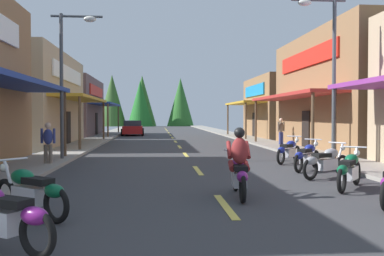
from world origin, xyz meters
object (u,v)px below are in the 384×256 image
object	(u,v)px
streetlamp_right	(326,56)
motorcycle_parked_right_3	(349,170)
rider_cruising_lead	(239,168)
pedestrian_browsing	(48,141)
motorcycle_parked_right_4	(326,161)
pedestrian_by_shop	(281,130)
motorcycle_parked_right_5	(307,156)
motorcycle_parked_right_6	(289,150)
parked_car_curbside	(133,128)
streetlamp_left	(69,65)
motorcycle_parked_left_2	(30,191)

from	to	relation	value
streetlamp_right	motorcycle_parked_right_3	world-z (taller)	streetlamp_right
rider_cruising_lead	pedestrian_browsing	bearing A→B (deg)	46.61
motorcycle_parked_right_4	pedestrian_by_shop	size ratio (longest dim) A/B	1.10
motorcycle_parked_right_5	pedestrian_browsing	bearing A→B (deg)	118.88
motorcycle_parked_right_4	pedestrian_browsing	distance (m)	9.59
streetlamp_right	pedestrian_browsing	size ratio (longest dim) A/B	3.88
motorcycle_parked_right_3	pedestrian_by_shop	world-z (taller)	pedestrian_by_shop
motorcycle_parked_right_6	parked_car_curbside	world-z (taller)	parked_car_curbside
streetlamp_left	motorcycle_parked_right_6	size ratio (longest dim) A/B	3.49
pedestrian_browsing	motorcycle_parked_right_5	bearing A→B (deg)	-87.79
motorcycle_parked_right_5	motorcycle_parked_right_6	size ratio (longest dim) A/B	0.99
motorcycle_parked_right_5	rider_cruising_lead	size ratio (longest dim) A/B	0.78
pedestrian_by_shop	motorcycle_parked_right_5	bearing A→B (deg)	136.50
rider_cruising_lead	motorcycle_parked_right_6	bearing A→B (deg)	-20.63
streetlamp_right	motorcycle_parked_right_5	xyz separation A→B (m)	(-1.20, -1.44, -3.51)
motorcycle_parked_right_6	motorcycle_parked_left_2	world-z (taller)	same
motorcycle_parked_right_4	parked_car_curbside	size ratio (longest dim) A/B	0.43
motorcycle_parked_right_3	pedestrian_by_shop	distance (m)	15.43
pedestrian_browsing	parked_car_curbside	bearing A→B (deg)	10.43
motorcycle_parked_right_3	pedestrian_by_shop	bearing A→B (deg)	27.67
streetlamp_left	pedestrian_by_shop	distance (m)	13.74
motorcycle_parked_right_4	motorcycle_parked_left_2	world-z (taller)	same
motorcycle_parked_right_6	parked_car_curbside	distance (m)	25.83
motorcycle_parked_right_3	rider_cruising_lead	xyz separation A→B (m)	(-2.93, -0.81, 0.17)
motorcycle_parked_left_2	pedestrian_by_shop	world-z (taller)	pedestrian_by_shop
motorcycle_parked_right_4	motorcycle_parked_right_5	distance (m)	1.77
pedestrian_browsing	pedestrian_by_shop	bearing A→B (deg)	-35.60
streetlamp_right	motorcycle_parked_left_2	xyz separation A→B (m)	(-8.47, -7.62, -3.51)
streetlamp_left	streetlamp_right	distance (m)	9.92
parked_car_curbside	streetlamp_right	bearing A→B (deg)	-163.79
motorcycle_parked_right_4	motorcycle_parked_right_5	world-z (taller)	same
streetlamp_left	motorcycle_parked_right_4	size ratio (longest dim) A/B	3.15
parked_car_curbside	motorcycle_parked_right_6	bearing A→B (deg)	-165.56
streetlamp_right	motorcycle_parked_right_3	size ratio (longest dim) A/B	3.51
motorcycle_parked_left_2	pedestrian_by_shop	distance (m)	20.17
motorcycle_parked_right_6	motorcycle_parked_left_2	distance (m)	11.21
streetlamp_left	pedestrian_by_shop	bearing A→B (deg)	35.49
motorcycle_parked_right_6	motorcycle_parked_right_3	bearing A→B (deg)	-142.46
motorcycle_parked_right_3	motorcycle_parked_right_6	xyz separation A→B (m)	(0.33, 5.99, 0.00)
streetlamp_right	motorcycle_parked_right_6	size ratio (longest dim) A/B	3.64
streetlamp_right	motorcycle_parked_right_6	world-z (taller)	streetlamp_right
pedestrian_by_shop	pedestrian_browsing	size ratio (longest dim) A/B	1.07
streetlamp_left	motorcycle_parked_left_2	distance (m)	10.48
parked_car_curbside	motorcycle_parked_left_2	bearing A→B (deg)	177.95
streetlamp_left	motorcycle_parked_right_3	world-z (taller)	streetlamp_left
pedestrian_browsing	parked_car_curbside	size ratio (longest dim) A/B	0.36
motorcycle_parked_right_3	motorcycle_parked_right_5	bearing A→B (deg)	34.08
motorcycle_parked_right_3	motorcycle_parked_left_2	world-z (taller)	same
motorcycle_parked_right_3	pedestrian_by_shop	size ratio (longest dim) A/B	1.03
rider_cruising_lead	pedestrian_by_shop	world-z (taller)	pedestrian_by_shop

